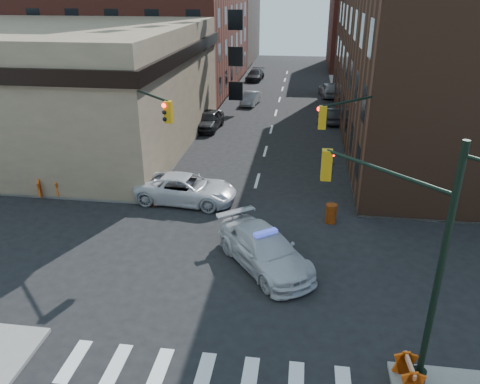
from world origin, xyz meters
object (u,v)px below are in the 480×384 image
(parked_car_wfar, at_px, (251,98))
(pedestrian_a, at_px, (143,165))
(pickup, at_px, (186,189))
(barrel_bank, at_px, (155,197))
(pedestrian_b, at_px, (92,163))
(barricade_se_a, at_px, (408,373))
(barrel_road, at_px, (331,213))
(parked_car_wnear, at_px, (209,120))
(barricade_nw_a, at_px, (125,186))
(police_car, at_px, (265,249))
(parked_car_enear, at_px, (333,115))

(parked_car_wfar, relative_size, pedestrian_a, 2.54)
(pickup, xyz_separation_m, barrel_bank, (-1.72, -0.65, -0.34))
(pedestrian_a, height_order, pedestrian_b, pedestrian_b)
(parked_car_wfar, bearing_deg, pedestrian_a, -94.06)
(pedestrian_b, height_order, barricade_se_a, pedestrian_b)
(barrel_road, bearing_deg, pedestrian_b, 164.17)
(pedestrian_a, bearing_deg, barrel_road, -13.67)
(parked_car_wnear, height_order, barricade_nw_a, parked_car_wnear)
(parked_car_wfar, height_order, pedestrian_a, pedestrian_a)
(pedestrian_b, height_order, barricade_nw_a, pedestrian_b)
(police_car, relative_size, barricade_se_a, 5.12)
(pedestrian_a, bearing_deg, parked_car_enear, 58.21)
(police_car, bearing_deg, parked_car_wfar, 61.00)
(barricade_nw_a, bearing_deg, barrel_bank, -36.59)
(pickup, xyz_separation_m, pedestrian_a, (-3.67, 3.12, 0.13))
(police_car, relative_size, barricade_nw_a, 5.34)
(parked_car_wnear, distance_m, pedestrian_a, 12.20)
(pickup, distance_m, parked_car_enear, 21.07)
(pickup, distance_m, barricade_se_a, 16.28)
(parked_car_wfar, bearing_deg, barricade_nw_a, -93.39)
(pedestrian_a, height_order, barricade_nw_a, pedestrian_a)
(pedestrian_b, bearing_deg, parked_car_enear, 54.43)
(barrel_road, height_order, barrel_bank, barrel_road)
(police_car, distance_m, pedestrian_b, 15.17)
(police_car, height_order, barricade_nw_a, police_car)
(pedestrian_a, distance_m, pedestrian_b, 3.36)
(barrel_road, relative_size, barricade_nw_a, 0.97)
(parked_car_wnear, height_order, parked_car_enear, parked_car_wnear)
(parked_car_wfar, height_order, barricade_se_a, parked_car_wfar)
(parked_car_wfar, distance_m, barricade_nw_a, 24.99)
(pickup, bearing_deg, pedestrian_b, 72.98)
(police_car, height_order, barrel_road, police_car)
(police_car, bearing_deg, barricade_nw_a, 106.91)
(parked_car_wnear, bearing_deg, barrel_road, -54.68)
(barricade_nw_a, bearing_deg, pickup, -16.89)
(pedestrian_a, relative_size, barrel_road, 1.52)
(parked_car_wfar, xyz_separation_m, barrel_bank, (-2.59, -25.59, -0.19))
(parked_car_wnear, bearing_deg, pedestrian_b, -108.83)
(barricade_se_a, height_order, barricade_nw_a, barricade_se_a)
(parked_car_wfar, relative_size, barricade_nw_a, 3.74)
(police_car, xyz_separation_m, pedestrian_a, (-8.82, 9.37, 0.11))
(barricade_nw_a, bearing_deg, pedestrian_b, 131.25)
(parked_car_wnear, distance_m, pedestrian_b, 13.44)
(parked_car_wfar, height_order, barrel_bank, parked_car_wfar)
(parked_car_enear, height_order, barricade_se_a, parked_car_enear)
(pickup, bearing_deg, barrel_road, -95.62)
(pickup, relative_size, barricade_se_a, 5.19)
(barrel_road, relative_size, barrel_bank, 1.09)
(pedestrian_b, bearing_deg, barrel_road, -6.04)
(pedestrian_a, xyz_separation_m, barricade_nw_a, (-0.26, -2.70, -0.39))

